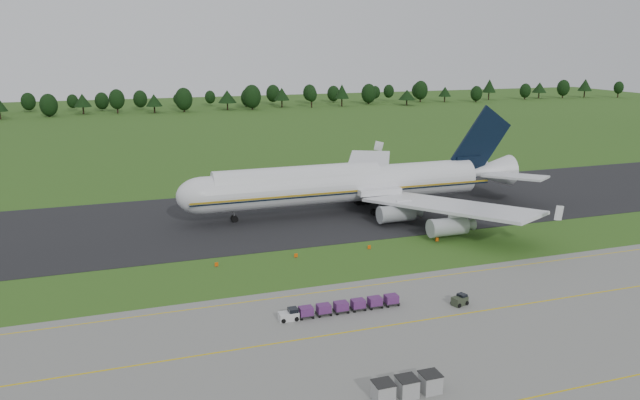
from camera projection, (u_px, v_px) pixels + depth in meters
name	position (u px, v px, depth m)	size (l,w,h in m)	color
ground	(334.00, 263.00, 92.55)	(600.00, 600.00, 0.00)	#2C5319
apron	(454.00, 374.00, 61.38)	(300.00, 52.00, 0.06)	slate
taxiway	(283.00, 215.00, 118.20)	(300.00, 40.00, 0.08)	black
apron_markings	(420.00, 343.00, 67.80)	(300.00, 30.20, 0.01)	gold
tree_line	(207.00, 98.00, 297.88)	(523.87, 22.20, 11.67)	black
aircraft	(350.00, 183.00, 119.47)	(69.18, 68.00, 19.58)	silver
baggage_train	(339.00, 307.00, 75.17)	(15.34, 1.39, 1.34)	silver
utility_cart	(460.00, 301.00, 77.46)	(2.21, 1.68, 1.08)	#2D3525
uld_row	(407.00, 387.00, 57.39)	(6.66, 1.86, 1.84)	#979797
edge_markers	(333.00, 251.00, 96.82)	(36.92, 0.30, 0.60)	#E14D07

